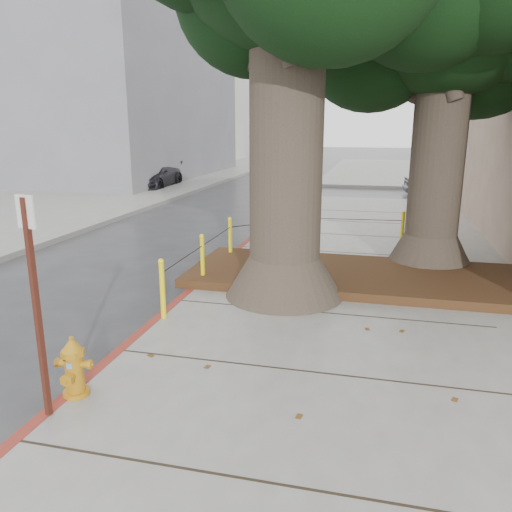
{
  "coord_description": "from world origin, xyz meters",
  "views": [
    {
      "loc": [
        1.18,
        -5.44,
        3.01
      ],
      "look_at": [
        -0.55,
        1.66,
        1.1
      ],
      "focal_mm": 35.0,
      "sensor_mm": 36.0,
      "label": 1
    }
  ],
  "objects": [
    {
      "name": "building_far_grey",
      "position": [
        -15.0,
        22.0,
        6.0
      ],
      "size": [
        12.0,
        16.0,
        12.0
      ],
      "primitive_type": "cube",
      "color": "slate",
      "rests_on": "ground"
    },
    {
      "name": "ground",
      "position": [
        0.0,
        0.0,
        0.0
      ],
      "size": [
        140.0,
        140.0,
        0.0
      ],
      "primitive_type": "plane",
      "color": "#28282B",
      "rests_on": "ground"
    },
    {
      "name": "car_silver",
      "position": [
        3.92,
        18.19,
        0.55
      ],
      "size": [
        3.36,
        1.68,
        1.1
      ],
      "primitive_type": "imported",
      "rotation": [
        0.0,
        0.0,
        1.69
      ],
      "color": "#A8A9AE",
      "rests_on": "ground"
    },
    {
      "name": "planter_bed",
      "position": [
        0.9,
        3.9,
        0.23
      ],
      "size": [
        6.4,
        2.6,
        0.16
      ],
      "primitive_type": "cube",
      "color": "black",
      "rests_on": "sidewalk_main"
    },
    {
      "name": "building_far_white",
      "position": [
        -17.0,
        45.0,
        7.5
      ],
      "size": [
        12.0,
        18.0,
        15.0
      ],
      "primitive_type": "cube",
      "color": "silver",
      "rests_on": "ground"
    },
    {
      "name": "sidewalk_far",
      "position": [
        6.0,
        30.0,
        0.07
      ],
      "size": [
        16.0,
        20.0,
        0.15
      ],
      "primitive_type": "cube",
      "color": "slate",
      "rests_on": "ground"
    },
    {
      "name": "fire_hydrant",
      "position": [
        -1.9,
        -1.13,
        0.48
      ],
      "size": [
        0.36,
        0.33,
        0.68
      ],
      "rotation": [
        0.0,
        0.0,
        0.11
      ],
      "color": "#C68114",
      "rests_on": "sidewalk_main"
    },
    {
      "name": "bollard_ring",
      "position": [
        -0.87,
        4.38,
        0.66
      ],
      "size": [
        3.79,
        5.39,
        0.95
      ],
      "color": "yellow",
      "rests_on": "sidewalk_main"
    },
    {
      "name": "tree_far",
      "position": [
        2.64,
        5.32,
        5.02
      ],
      "size": [
        4.5,
        3.8,
        7.17
      ],
      "color": "#4C3F33",
      "rests_on": "sidewalk_main"
    },
    {
      "name": "curb_red",
      "position": [
        -2.0,
        2.5,
        0.07
      ],
      "size": [
        0.14,
        26.0,
        0.16
      ],
      "primitive_type": "cube",
      "color": "maroon",
      "rests_on": "ground"
    },
    {
      "name": "signpost",
      "position": [
        -1.95,
        -1.54,
        1.43
      ],
      "size": [
        0.22,
        0.07,
        2.25
      ],
      "rotation": [
        0.0,
        0.0,
        -0.23
      ],
      "color": "#471911",
      "rests_on": "sidewalk_main"
    },
    {
      "name": "car_dark",
      "position": [
        -9.62,
        17.52,
        0.64
      ],
      "size": [
        2.02,
        4.51,
        1.28
      ],
      "primitive_type": "imported",
      "rotation": [
        0.0,
        0.0,
        0.05
      ],
      "color": "black",
      "rests_on": "ground"
    }
  ]
}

